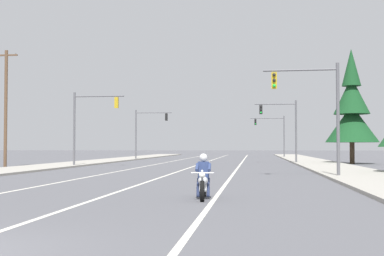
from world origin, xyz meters
name	(u,v)px	position (x,y,z in m)	size (l,w,h in m)	color
lane_stripe_center	(203,163)	(0.15, 45.00, 0.00)	(0.16, 100.00, 0.01)	beige
lane_stripe_left	(164,163)	(-3.88, 45.00, 0.00)	(0.16, 100.00, 0.01)	beige
lane_stripe_right	(241,163)	(3.92, 45.00, 0.00)	(0.16, 100.00, 0.01)	beige
sidewalk_kerb_right	(322,165)	(11.19, 40.00, 0.07)	(4.40, 110.00, 0.14)	#9E998E
sidewalk_kerb_left	(77,164)	(-11.19, 40.00, 0.07)	(4.40, 110.00, 0.14)	#9E998E
motorcycle_with_rider	(203,181)	(3.56, 9.25, 0.59)	(0.70, 2.19, 1.46)	black
traffic_signal_near_right	(316,103)	(8.56, 21.36, 4.05)	(4.07, 0.37, 6.20)	#56565B
traffic_signal_near_left	(88,118)	(-8.52, 34.91, 4.06)	(4.36, 0.37, 6.20)	#56565B
traffic_signal_mid_right	(284,122)	(8.16, 44.79, 4.05)	(4.11, 0.55, 6.20)	#56565B
traffic_signal_mid_left	(146,127)	(-8.10, 56.62, 4.08)	(4.57, 0.49, 6.20)	#56565B
traffic_signal_far_right	(274,130)	(8.19, 71.55, 4.11)	(5.04, 0.37, 6.20)	#56565B
utility_pole_left_near	(6,106)	(-14.86, 33.04, 4.95)	(1.88, 0.26, 9.52)	brown
conifer_tree_right_verge_far	(352,111)	(14.55, 44.41, 5.10)	(5.05, 5.05, 11.12)	#423023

